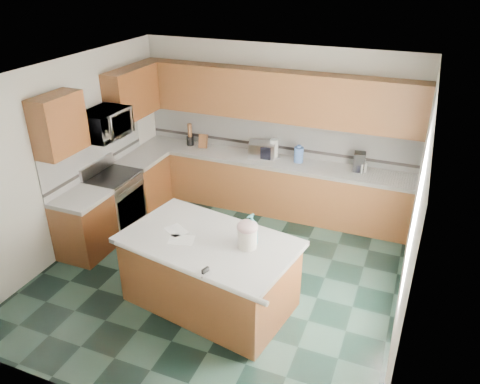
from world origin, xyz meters
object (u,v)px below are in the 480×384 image
at_px(island_top, 209,242).
at_px(coffee_maker, 359,162).
at_px(soap_bottle_island, 252,230).
at_px(knife_block, 203,141).
at_px(toaster_oven, 262,150).
at_px(island_base, 210,274).
at_px(treat_jar, 247,238).

relative_size(island_top, coffee_maker, 6.95).
height_order(soap_bottle_island, coffee_maker, soap_bottle_island).
bearing_deg(soap_bottle_island, knife_block, 146.86).
xyz_separation_m(island_top, knife_block, (-1.34, 2.62, 0.15)).
relative_size(soap_bottle_island, toaster_oven, 0.92).
bearing_deg(island_top, toaster_oven, 105.98).
bearing_deg(coffee_maker, knife_block, 173.97).
xyz_separation_m(island_base, island_top, (0.00, 0.00, 0.46)).
bearing_deg(treat_jar, island_base, -173.30).
xyz_separation_m(treat_jar, knife_block, (-1.82, 2.59, 0.00)).
bearing_deg(island_base, island_top, 0.00).
height_order(treat_jar, coffee_maker, coffee_maker).
bearing_deg(island_base, knife_block, 127.29).
bearing_deg(coffee_maker, toaster_oven, 174.42).
height_order(treat_jar, soap_bottle_island, soap_bottle_island).
relative_size(island_base, island_top, 0.95).
xyz_separation_m(island_base, soap_bottle_island, (0.50, 0.10, 0.69)).
height_order(island_top, toaster_oven, toaster_oven).
distance_m(soap_bottle_island, toaster_oven, 2.64).
bearing_deg(soap_bottle_island, island_top, -148.32).
distance_m(island_base, coffee_maker, 3.02).
bearing_deg(treat_jar, island_top, -173.30).
relative_size(island_base, coffee_maker, 6.60).
bearing_deg(island_base, toaster_oven, 105.98).
relative_size(soap_bottle_island, coffee_maker, 1.35).
xyz_separation_m(soap_bottle_island, knife_block, (-1.84, 2.52, -0.08)).
bearing_deg(treat_jar, toaster_oven, 109.04).
bearing_deg(coffee_maker, island_top, -122.83).
distance_m(island_base, soap_bottle_island, 0.85).
height_order(soap_bottle_island, knife_block, soap_bottle_island).
relative_size(toaster_oven, coffee_maker, 1.47).
bearing_deg(knife_block, coffee_maker, -7.23).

